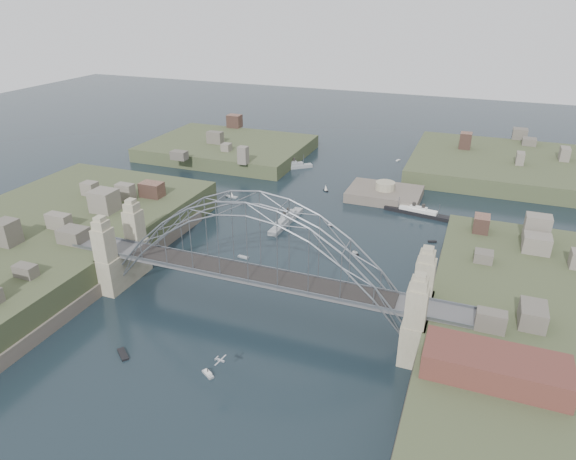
# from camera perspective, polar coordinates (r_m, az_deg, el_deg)

# --- Properties ---
(ground) EXTENTS (500.00, 500.00, 0.00)m
(ground) POSITION_cam_1_polar(r_m,az_deg,el_deg) (104.23, -3.61, -8.94)
(ground) COLOR black
(ground) RESTS_ON ground
(bridge) EXTENTS (84.00, 13.80, 24.60)m
(bridge) POSITION_cam_1_polar(r_m,az_deg,el_deg) (97.86, -3.80, -2.96)
(bridge) COLOR #525355
(bridge) RESTS_ON ground
(shore_west) EXTENTS (50.50, 90.00, 12.00)m
(shore_west) POSITION_cam_1_polar(r_m,az_deg,el_deg) (134.78, -26.44, -2.39)
(shore_west) COLOR #3A4427
(shore_west) RESTS_ON ground
(shore_east) EXTENTS (50.50, 90.00, 12.00)m
(shore_east) POSITION_cam_1_polar(r_m,az_deg,el_deg) (98.40, 29.45, -13.65)
(shore_east) COLOR #3A4427
(shore_east) RESTS_ON ground
(headland_nw) EXTENTS (60.00, 45.00, 9.00)m
(headland_nw) POSITION_cam_1_polar(r_m,az_deg,el_deg) (204.30, -6.71, 8.58)
(headland_nw) COLOR #3A4427
(headland_nw) RESTS_ON ground
(headland_ne) EXTENTS (70.00, 55.00, 9.50)m
(headland_ne) POSITION_cam_1_polar(r_m,az_deg,el_deg) (197.05, 24.01, 5.99)
(headland_ne) COLOR #3A4427
(headland_ne) RESTS_ON ground
(fort_island) EXTENTS (22.00, 16.00, 9.40)m
(fort_island) POSITION_cam_1_polar(r_m,az_deg,el_deg) (161.17, 10.71, 3.37)
(fort_island) COLOR #574E44
(fort_island) RESTS_ON ground
(wharf_shed) EXTENTS (20.00, 8.00, 4.00)m
(wharf_shed) POSITION_cam_1_polar(r_m,az_deg,el_deg) (80.55, 22.21, -13.99)
(wharf_shed) COLOR #592D26
(wharf_shed) RESTS_ON shore_east
(naval_cruiser_near) EXTENTS (3.44, 18.55, 5.53)m
(naval_cruiser_near) POSITION_cam_1_polar(r_m,az_deg,el_deg) (140.81, -0.20, 1.08)
(naval_cruiser_near) COLOR #949A9D
(naval_cruiser_near) RESTS_ON ground
(naval_cruiser_far) EXTENTS (13.39, 11.57, 5.26)m
(naval_cruiser_far) POSITION_cam_1_polar(r_m,az_deg,el_deg) (185.45, 0.38, 7.12)
(naval_cruiser_far) COLOR #949A9D
(naval_cruiser_far) RESTS_ON ground
(ocean_liner) EXTENTS (19.77, 5.70, 4.81)m
(ocean_liner) POSITION_cam_1_polar(r_m,az_deg,el_deg) (150.93, 14.35, 1.92)
(ocean_liner) COLOR black
(ocean_liner) RESTS_ON ground
(aeroplane) EXTENTS (1.62, 2.96, 0.43)m
(aeroplane) POSITION_cam_1_polar(r_m,az_deg,el_deg) (84.40, -7.67, -14.21)
(aeroplane) COLOR #B6B8BE
(small_boat_a) EXTENTS (2.74, 1.14, 0.45)m
(small_boat_a) POSITION_cam_1_polar(r_m,az_deg,el_deg) (123.49, -5.04, -3.05)
(small_boat_a) COLOR white
(small_boat_a) RESTS_ON ground
(small_boat_b) EXTENTS (2.01, 1.47, 1.43)m
(small_boat_b) POSITION_cam_1_polar(r_m,az_deg,el_deg) (125.57, 7.51, -2.60)
(small_boat_b) COLOR white
(small_boat_b) RESTS_ON ground
(small_boat_c) EXTENTS (2.67, 2.03, 1.43)m
(small_boat_c) POSITION_cam_1_polar(r_m,az_deg,el_deg) (89.62, -8.97, -15.63)
(small_boat_c) COLOR white
(small_boat_c) RESTS_ON ground
(small_boat_d) EXTENTS (2.27, 1.41, 0.45)m
(small_boat_d) POSITION_cam_1_polar(r_m,az_deg,el_deg) (135.72, 15.87, -1.25)
(small_boat_d) COLOR white
(small_boat_d) RESTS_ON ground
(small_boat_e) EXTENTS (4.15, 1.79, 2.38)m
(small_boat_e) POSITION_cam_1_polar(r_m,az_deg,el_deg) (159.97, -6.36, 3.86)
(small_boat_e) COLOR white
(small_boat_e) RESTS_ON ground
(small_boat_f) EXTENTS (1.51, 0.56, 1.43)m
(small_boat_f) POSITION_cam_1_polar(r_m,az_deg,el_deg) (139.58, 4.75, 0.51)
(small_boat_f) COLOR white
(small_boat_f) RESTS_ON ground
(small_boat_h) EXTENTS (2.03, 1.84, 2.38)m
(small_boat_h) POSITION_cam_1_polar(r_m,az_deg,el_deg) (164.46, 4.25, 4.68)
(small_boat_h) COLOR white
(small_boat_h) RESTS_ON ground
(small_boat_i) EXTENTS (2.46, 1.35, 0.45)m
(small_boat_i) POSITION_cam_1_polar(r_m,az_deg,el_deg) (107.39, 12.99, -8.40)
(small_boat_i) COLOR white
(small_boat_i) RESTS_ON ground
(small_boat_j) EXTENTS (3.64, 3.21, 0.45)m
(small_boat_j) POSITION_cam_1_polar(r_m,az_deg,el_deg) (97.20, -18.01, -13.10)
(small_boat_j) COLOR white
(small_boat_j) RESTS_ON ground
(small_boat_k) EXTENTS (1.35, 2.24, 0.45)m
(small_boat_k) POSITION_cam_1_polar(r_m,az_deg,el_deg) (199.25, 12.23, 7.64)
(small_boat_k) COLOR white
(small_boat_k) RESTS_ON ground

